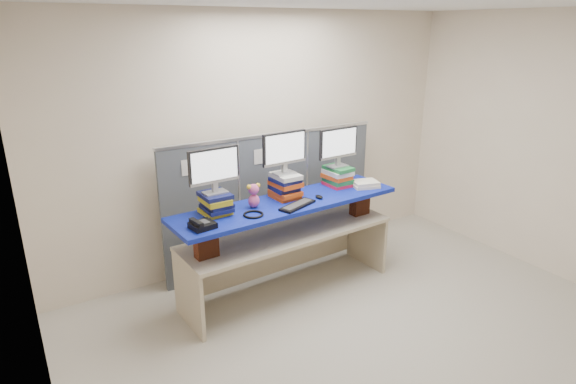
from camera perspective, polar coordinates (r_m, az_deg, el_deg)
room at (r=3.85m, az=11.49°, el=0.26°), size 5.00×4.00×2.80m
cubicle_partition at (r=5.42m, az=-1.72°, el=-0.88°), size 2.60×0.06×1.53m
desk at (r=4.88m, az=0.00°, el=-6.16°), size 2.25×0.76×0.67m
brick_pier_left at (r=4.32m, az=-9.69°, el=-5.94°), size 0.21×0.12×0.27m
brick_pier_right at (r=5.27m, az=8.51°, el=-1.19°), size 0.21×0.12×0.27m
blue_board at (r=4.71m, az=0.00°, el=-1.40°), size 2.38×0.71×0.04m
book_stack_left at (r=4.42m, az=-8.56°, el=-1.32°), size 0.27×0.31×0.20m
book_stack_center at (r=4.77m, az=-0.34°, el=0.75°), size 0.27×0.32×0.25m
book_stack_right at (r=5.17m, az=5.90°, el=1.90°), size 0.26×0.32×0.21m
monitor_left at (r=4.32m, az=-8.76°, el=2.85°), size 0.48×0.15×0.42m
monitor_center at (r=4.67m, az=-0.43°, el=4.97°), size 0.48×0.15×0.42m
monitor_right at (r=5.08m, az=5.99°, el=5.59°), size 0.48×0.15×0.42m
keyboard at (r=4.57m, az=1.13°, el=-1.58°), size 0.43×0.27×0.03m
mouse at (r=4.80m, az=3.71°, el=-0.57°), size 0.06×0.10×0.03m
desk_phone at (r=4.15m, az=-10.18°, el=-3.85°), size 0.22×0.20×0.08m
headset at (r=4.37m, az=-4.12°, el=-2.66°), size 0.19×0.19×0.02m
plush_toy at (r=4.53m, az=-4.08°, el=-0.41°), size 0.14×0.10×0.23m
binder_stack at (r=5.19m, az=9.15°, el=0.95°), size 0.31×0.28×0.06m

